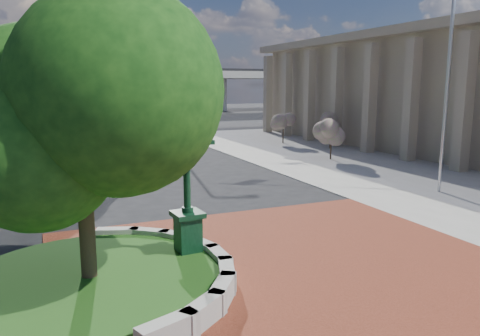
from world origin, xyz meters
name	(u,v)px	position (x,y,z in m)	size (l,w,h in m)	color
ground	(279,261)	(0.00, 0.00, 0.00)	(200.00, 200.00, 0.00)	black
plaza	(298,273)	(0.00, -1.00, 0.02)	(12.00, 12.00, 0.04)	maroon
sidewalk	(437,165)	(16.00, 10.00, 0.02)	(20.00, 50.00, 0.04)	#9E9B93
planter_wall	(185,266)	(-2.71, 0.00, 0.27)	(2.96, 6.77, 0.54)	#9E9B93
grass_bed	(90,284)	(-5.00, 0.00, 0.20)	(6.10, 6.10, 0.40)	#1A4914
overpass	(75,74)	(-0.22, 70.00, 6.54)	(90.00, 12.00, 7.50)	#9E9B93
tree_planter	(81,134)	(-5.00, 0.00, 3.72)	(5.20, 5.20, 6.33)	#38281C
tree_street	(74,112)	(-4.00, 18.00, 3.24)	(4.40, 4.40, 5.45)	#38281C
post_clock	(186,160)	(-2.39, 0.71, 2.87)	(1.17, 1.17, 5.22)	black
parked_car	(122,123)	(1.87, 38.36, 0.85)	(2.01, 5.01, 1.71)	#5A1D0C
flagpole_a	(449,60)	(10.54, 4.59, 5.82)	(1.70, 0.74, 11.36)	silver
flagpole_b	(449,70)	(15.00, 8.72, 5.60)	(1.71, 0.19, 10.92)	silver
street_lamp_near	(169,76)	(4.40, 28.46, 5.54)	(2.02, 0.97, 9.46)	slate
street_lamp_far	(79,82)	(-1.67, 44.06, 5.13)	(1.96, 0.50, 8.75)	slate
shrub_near	(331,135)	(11.27, 14.32, 1.59)	(1.20, 1.20, 2.20)	#38281C
shrub_mid	(330,128)	(14.19, 18.76, 1.59)	(1.20, 1.20, 2.20)	#38281C
shrub_far	(283,124)	(12.49, 23.07, 1.59)	(1.20, 1.20, 2.20)	#38281C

